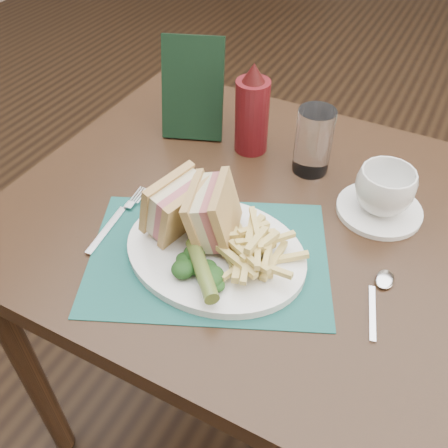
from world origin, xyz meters
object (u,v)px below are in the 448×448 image
(saucer, at_px, (379,210))
(check_presenter, at_px, (193,89))
(drinking_glass, at_px, (313,141))
(table_main, at_px, (253,330))
(coffee_cup, at_px, (385,190))
(sandwich_half_a, at_px, (167,200))
(ketchup_bottle, at_px, (252,108))
(plate, at_px, (215,252))
(placemat, at_px, (209,256))
(sandwich_half_b, at_px, (200,211))

(saucer, height_order, check_presenter, check_presenter)
(saucer, bearing_deg, drinking_glass, 158.12)
(table_main, xyz_separation_m, coffee_cup, (0.19, 0.09, 0.42))
(table_main, relative_size, saucer, 6.00)
(sandwich_half_a, xyz_separation_m, ketchup_bottle, (0.02, 0.29, 0.02))
(ketchup_bottle, bearing_deg, plate, -75.07)
(saucer, distance_m, drinking_glass, 0.18)
(placemat, xyz_separation_m, sandwich_half_a, (-0.09, 0.02, 0.07))
(table_main, xyz_separation_m, placemat, (-0.03, -0.15, 0.38))
(sandwich_half_b, relative_size, drinking_glass, 0.82)
(placemat, distance_m, sandwich_half_b, 0.08)
(table_main, height_order, sandwich_half_b, sandwich_half_b)
(plate, xyz_separation_m, sandwich_half_b, (-0.04, 0.02, 0.06))
(table_main, bearing_deg, saucer, 25.22)
(placemat, bearing_deg, saucer, 47.59)
(saucer, distance_m, check_presenter, 0.44)
(placemat, xyz_separation_m, plate, (0.01, 0.01, 0.01))
(saucer, bearing_deg, placemat, -132.41)
(plate, height_order, sandwich_half_b, sandwich_half_b)
(sandwich_half_b, bearing_deg, check_presenter, 105.43)
(coffee_cup, bearing_deg, drinking_glass, 158.12)
(sandwich_half_b, height_order, saucer, sandwich_half_b)
(table_main, relative_size, drinking_glass, 6.92)
(sandwich_half_a, height_order, sandwich_half_b, sandwich_half_b)
(placemat, relative_size, ketchup_bottle, 2.06)
(plate, bearing_deg, check_presenter, 126.40)
(sandwich_half_a, distance_m, sandwich_half_b, 0.06)
(table_main, distance_m, ketchup_bottle, 0.50)
(table_main, bearing_deg, ketchup_bottle, 121.21)
(sandwich_half_b, height_order, check_presenter, check_presenter)
(sandwich_half_b, bearing_deg, coffee_cup, 24.82)
(drinking_glass, height_order, check_presenter, check_presenter)
(ketchup_bottle, bearing_deg, table_main, -58.79)
(table_main, height_order, saucer, saucer)
(drinking_glass, bearing_deg, sandwich_half_b, -107.81)
(coffee_cup, bearing_deg, table_main, -154.78)
(sandwich_half_b, distance_m, ketchup_bottle, 0.29)
(sandwich_half_a, height_order, saucer, sandwich_half_a)
(saucer, bearing_deg, plate, -131.86)
(ketchup_bottle, bearing_deg, coffee_cup, -14.11)
(placemat, relative_size, sandwich_half_a, 3.67)
(sandwich_half_a, bearing_deg, plate, 2.55)
(placemat, distance_m, drinking_glass, 0.31)
(coffee_cup, distance_m, check_presenter, 0.43)
(placemat, height_order, check_presenter, check_presenter)
(sandwich_half_a, distance_m, coffee_cup, 0.37)
(plate, distance_m, coffee_cup, 0.31)
(sandwich_half_a, height_order, drinking_glass, drinking_glass)
(plate, xyz_separation_m, sandwich_half_a, (-0.10, 0.02, 0.06))
(table_main, distance_m, plate, 0.41)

